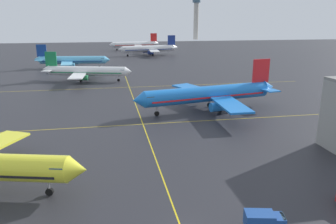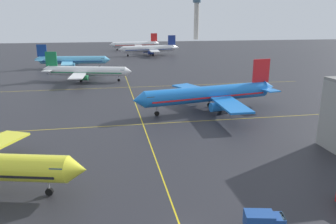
# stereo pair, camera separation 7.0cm
# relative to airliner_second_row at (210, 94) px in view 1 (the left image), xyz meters

# --- Properties ---
(airliner_second_row) EXTENTS (38.14, 32.45, 11.90)m
(airliner_second_row) POSITION_rel_airliner_second_row_xyz_m (0.00, 0.00, 0.00)
(airliner_second_row) COLOR blue
(airliner_second_row) RESTS_ON ground
(airliner_third_row) EXTENTS (32.70, 27.88, 10.33)m
(airliner_third_row) POSITION_rel_airliner_second_row_xyz_m (-31.67, 46.42, -0.54)
(airliner_third_row) COLOR white
(airliner_third_row) RESTS_ON ground
(airliner_far_left_stand) EXTENTS (34.19, 29.25, 10.63)m
(airliner_far_left_stand) POSITION_rel_airliner_second_row_xyz_m (-39.65, 80.35, -0.43)
(airliner_far_left_stand) COLOR #5BB7E5
(airliner_far_left_stand) RESTS_ON ground
(airliner_far_right_stand) EXTENTS (37.92, 32.36, 11.80)m
(airliner_far_right_stand) POSITION_rel_airliner_second_row_xyz_m (1.81, 127.69, -0.03)
(airliner_far_right_stand) COLOR white
(airliner_far_right_stand) RESTS_ON ground
(airliner_distant_taxiway) EXTENTS (36.89, 31.53, 11.47)m
(airliner_distant_taxiway) POSITION_rel_airliner_second_row_xyz_m (-3.48, 166.26, -0.15)
(airliner_distant_taxiway) COLOR white
(airliner_distant_taxiway) RESTS_ON ground
(taxiway_markings) EXTENTS (119.29, 132.34, 0.01)m
(taxiway_markings) POSITION_rel_airliner_second_row_xyz_m (-17.28, -8.28, -4.06)
(taxiway_markings) COLOR yellow
(taxiway_markings) RESTS_ON ground
(service_truck_catering) EXTENTS (4.41, 2.85, 2.10)m
(service_truck_catering) POSITION_rel_airliner_second_row_xyz_m (-8.74, -47.22, -2.89)
(service_truck_catering) COLOR #1E4793
(service_truck_catering) RESTS_ON ground
(control_tower) EXTENTS (8.82, 8.82, 42.87)m
(control_tower) POSITION_rel_airliner_second_row_xyz_m (72.26, 279.34, 20.53)
(control_tower) COLOR #ADA89E
(control_tower) RESTS_ON ground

